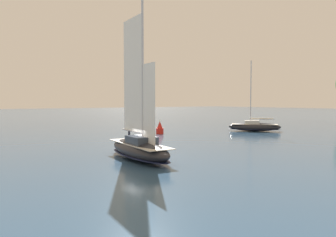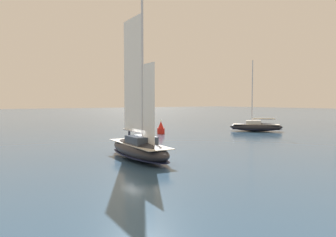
{
  "view_description": "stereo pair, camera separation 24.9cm",
  "coord_description": "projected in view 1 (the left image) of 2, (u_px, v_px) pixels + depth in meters",
  "views": [
    {
      "loc": [
        23.73,
        -13.87,
        4.89
      ],
      "look_at": [
        0.0,
        3.0,
        3.34
      ],
      "focal_mm": 35.0,
      "sensor_mm": 36.0,
      "label": 1
    },
    {
      "loc": [
        23.88,
        -13.66,
        4.89
      ],
      "look_at": [
        0.0,
        3.0,
        3.34
      ],
      "focal_mm": 35.0,
      "sensor_mm": 36.0,
      "label": 2
    }
  ],
  "objects": [
    {
      "name": "sailboat_moored_mid_channel",
      "position": [
        254.0,
        126.0,
        53.19
      ],
      "size": [
        7.75,
        7.32,
        11.46
      ],
      "color": "#232328",
      "rests_on": "ground"
    },
    {
      "name": "sailboat_main",
      "position": [
        139.0,
        147.0,
        27.53
      ],
      "size": [
        9.85,
        3.64,
        13.23
      ],
      "color": "#232328",
      "rests_on": "ground"
    },
    {
      "name": "ground_plane",
      "position": [
        139.0,
        159.0,
        27.6
      ],
      "size": [
        400.0,
        400.0,
        0.0
      ],
      "primitive_type": "plane",
      "color": "#2D4C6B"
    },
    {
      "name": "channel_buoy",
      "position": [
        160.0,
        128.0,
        49.18
      ],
      "size": [
        1.13,
        1.13,
        2.04
      ],
      "color": "red",
      "rests_on": "ground"
    }
  ]
}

